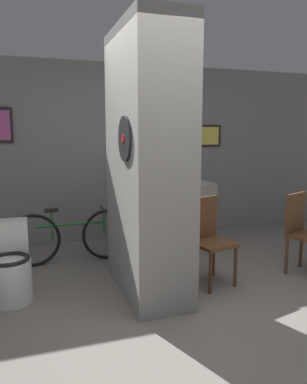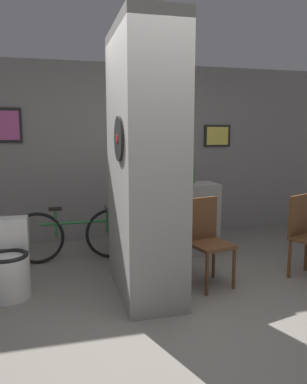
# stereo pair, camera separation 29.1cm
# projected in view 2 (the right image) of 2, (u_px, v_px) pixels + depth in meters

# --- Properties ---
(ground_plane) EXTENTS (14.00, 14.00, 0.00)m
(ground_plane) POSITION_uv_depth(u_px,v_px,m) (177.00, 316.00, 3.31)
(ground_plane) COLOR slate
(wall_back) EXTENTS (8.00, 0.09, 2.60)m
(wall_back) POSITION_uv_depth(u_px,v_px,m) (123.00, 153.00, 5.62)
(wall_back) COLOR gray
(wall_back) RESTS_ON ground_plane
(pillar_center) EXTENTS (0.59, 1.27, 2.60)m
(pillar_center) POSITION_uv_depth(u_px,v_px,m) (144.00, 164.00, 3.67)
(pillar_center) COLOR gray
(pillar_center) RESTS_ON ground_plane
(counter_shelf) EXTENTS (1.29, 0.44, 0.94)m
(counter_shelf) POSITION_uv_depth(u_px,v_px,m) (169.00, 220.00, 4.91)
(counter_shelf) COLOR gray
(counter_shelf) RESTS_ON ground_plane
(toilet) EXTENTS (0.41, 0.57, 0.74)m
(toilet) POSITION_uv_depth(u_px,v_px,m) (9.00, 265.00, 3.70)
(toilet) COLOR silver
(toilet) RESTS_ON ground_plane
(chair_near_pillar) EXTENTS (0.48, 0.48, 0.92)m
(chair_near_pillar) POSITION_uv_depth(u_px,v_px,m) (207.00, 237.00, 3.95)
(chair_near_pillar) COLOR brown
(chair_near_pillar) RESTS_ON ground_plane
(bicycle) EXTENTS (1.55, 0.42, 0.70)m
(bicycle) POSITION_uv_depth(u_px,v_px,m) (75.00, 235.00, 4.69)
(bicycle) COLOR black
(bicycle) RESTS_ON ground_plane
(bottle_tall) EXTENTS (0.08, 0.08, 0.30)m
(bottle_tall) POSITION_uv_depth(u_px,v_px,m) (192.00, 175.00, 4.93)
(bottle_tall) COLOR #267233
(bottle_tall) RESTS_ON counter_shelf
(bottle_short) EXTENTS (0.07, 0.07, 0.20)m
(bottle_short) POSITION_uv_depth(u_px,v_px,m) (183.00, 177.00, 4.95)
(bottle_short) COLOR #19598C
(bottle_short) RESTS_ON counter_shelf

